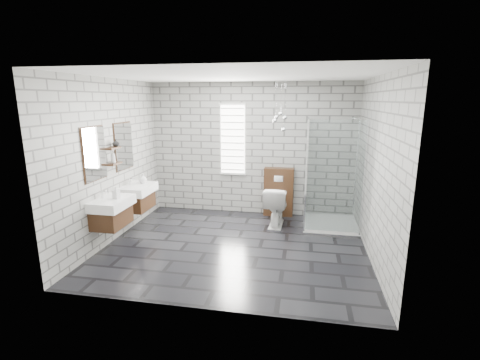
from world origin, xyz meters
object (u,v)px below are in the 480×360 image
(vanity_right, at_px, (136,190))
(cistern_panel, at_px, (279,192))
(shower_enclosure, at_px, (326,201))
(vanity_left, at_px, (110,204))
(toilet, at_px, (276,206))

(vanity_right, height_order, cistern_panel, vanity_right)
(cistern_panel, distance_m, shower_enclosure, 1.06)
(vanity_left, bearing_deg, cistern_panel, 41.33)
(vanity_left, relative_size, toilet, 2.08)
(vanity_right, distance_m, toilet, 2.61)
(shower_enclosure, bearing_deg, toilet, -176.27)
(vanity_left, distance_m, toilet, 2.98)
(shower_enclosure, relative_size, toilet, 2.69)
(vanity_right, distance_m, shower_enclosure, 3.51)
(cistern_panel, xyz_separation_m, toilet, (0.00, -0.58, -0.12))
(vanity_left, xyz_separation_m, toilet, (2.48, 1.61, -0.38))
(cistern_panel, bearing_deg, vanity_right, -152.45)
(vanity_left, height_order, toilet, vanity_left)
(vanity_right, relative_size, shower_enclosure, 0.77)
(shower_enclosure, bearing_deg, vanity_left, -153.94)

